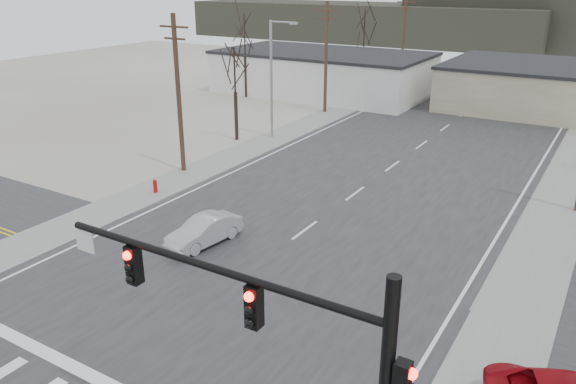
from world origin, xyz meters
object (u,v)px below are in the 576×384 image
car_far_a (549,105)px  car_far_b (441,85)px  sedan_crossing (204,231)px  fire_hydrant (155,186)px  traffic_signal_mast (299,360)px

car_far_a → car_far_b: car_far_b is taller
sedan_crossing → car_far_b: 43.86m
fire_hydrant → car_far_b: (4.96, 40.02, 0.28)m
fire_hydrant → car_far_b: car_far_b is taller
sedan_crossing → car_far_a: (9.99, 38.41, 0.01)m
sedan_crossing → car_far_b: car_far_b is taller
traffic_signal_mast → car_far_b: size_ratio=2.24×
car_far_a → car_far_b: bearing=-16.2°
sedan_crossing → car_far_a: bearing=83.7°
sedan_crossing → fire_hydrant: bearing=159.1°
traffic_signal_mast → fire_hydrant: size_ratio=10.29×
fire_hydrant → car_far_b: 40.32m
car_far_a → car_far_b: (-11.85, 5.41, 0.01)m
traffic_signal_mast → car_far_b: traffic_signal_mast is taller
car_far_a → car_far_b: 13.03m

